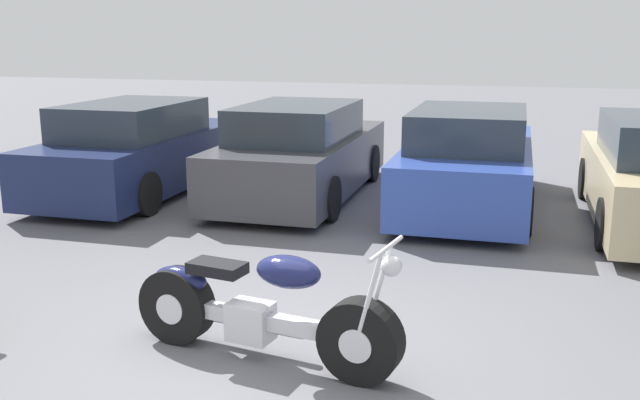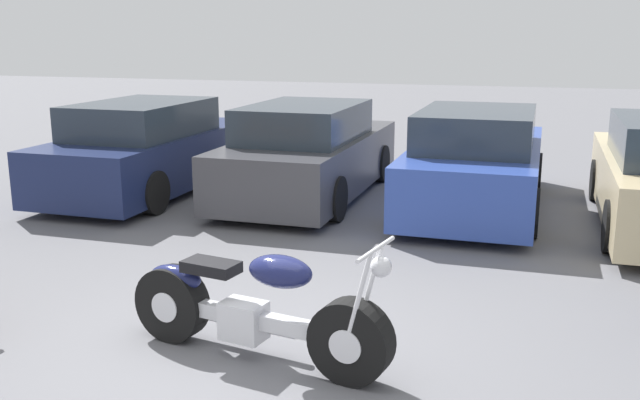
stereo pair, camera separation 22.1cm
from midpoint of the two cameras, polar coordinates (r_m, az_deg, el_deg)
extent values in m
plane|color=slate|center=(5.70, -4.86, -12.48)|extent=(60.00, 60.00, 0.00)
cylinder|color=black|center=(5.22, 3.73, -11.23)|extent=(0.65, 0.30, 0.62)
cylinder|color=silver|center=(5.22, 3.73, -11.23)|extent=(0.28, 0.26, 0.25)
cylinder|color=black|center=(5.99, -10.68, -8.13)|extent=(0.65, 0.30, 0.62)
cylinder|color=silver|center=(5.99, -10.68, -8.13)|extent=(0.28, 0.26, 0.25)
cube|color=silver|center=(5.55, -4.01, -9.50)|extent=(1.23, 0.32, 0.12)
cube|color=silver|center=(5.62, -4.99, -9.58)|extent=(0.38, 0.29, 0.30)
ellipsoid|color=#191E4C|center=(5.30, -2.00, -5.74)|extent=(0.56, 0.37, 0.24)
cube|color=black|center=(5.63, -7.59, -5.32)|extent=(0.47, 0.31, 0.09)
ellipsoid|color=#191E4C|center=(5.88, -10.39, -6.10)|extent=(0.51, 0.28, 0.20)
cylinder|color=silver|center=(4.97, 4.34, -8.04)|extent=(0.22, 0.07, 0.73)
cylinder|color=silver|center=(5.13, 5.13, -7.38)|extent=(0.22, 0.07, 0.73)
cylinder|color=silver|center=(4.90, 5.79, -3.94)|extent=(0.14, 0.62, 0.03)
sphere|color=silver|center=(4.92, 6.20, -5.34)|extent=(0.15, 0.15, 0.15)
cylinder|color=silver|center=(5.88, -6.11, -9.54)|extent=(1.23, 0.29, 0.08)
cube|color=#19234C|center=(11.63, -12.70, 3.32)|extent=(1.71, 4.45, 0.80)
cube|color=#28333D|center=(11.31, -13.55, 6.36)|extent=(1.51, 2.31, 0.51)
cylinder|color=black|center=(13.24, -12.68, 3.54)|extent=(0.20, 0.62, 0.62)
cylinder|color=black|center=(12.52, -6.33, 3.24)|extent=(0.20, 0.62, 0.62)
cylinder|color=black|center=(10.98, -19.84, 1.11)|extent=(0.20, 0.62, 0.62)
cylinder|color=black|center=(10.11, -12.61, 0.58)|extent=(0.20, 0.62, 0.62)
cube|color=#3D3D42|center=(10.97, -0.21, 3.06)|extent=(1.71, 4.45, 0.80)
cube|color=#28333D|center=(10.62, -0.65, 6.30)|extent=(1.51, 2.31, 0.51)
cylinder|color=black|center=(12.55, -1.77, 3.33)|extent=(0.20, 0.62, 0.62)
cylinder|color=black|center=(12.12, 5.38, 2.93)|extent=(0.20, 0.62, 0.62)
cylinder|color=black|center=(10.03, -6.95, 0.71)|extent=(0.20, 0.62, 0.62)
cylinder|color=black|center=(9.50, 1.85, 0.09)|extent=(0.20, 0.62, 0.62)
cube|color=#2D479E|center=(10.49, 12.98, 2.24)|extent=(1.71, 4.45, 0.80)
cube|color=#28333D|center=(10.12, 13.04, 5.61)|extent=(1.51, 2.31, 0.51)
cylinder|color=black|center=(11.96, 9.67, 2.65)|extent=(0.20, 0.62, 0.62)
cylinder|color=black|center=(11.86, 17.32, 2.15)|extent=(0.20, 0.62, 0.62)
cylinder|color=black|center=(9.29, 7.30, -0.31)|extent=(0.20, 0.62, 0.62)
cylinder|color=black|center=(9.16, 17.15, -1.00)|extent=(0.20, 0.62, 0.62)
cylinder|color=black|center=(11.52, 21.86, 1.48)|extent=(0.20, 0.62, 0.62)
cylinder|color=black|center=(8.84, 23.07, -1.99)|extent=(0.20, 0.62, 0.62)
camera|label=1|loc=(0.11, -89.10, 0.21)|focal=40.00mm
camera|label=2|loc=(0.11, 90.90, -0.21)|focal=40.00mm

